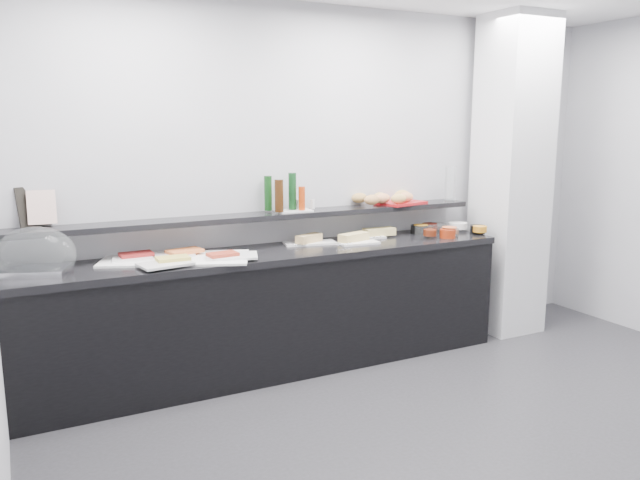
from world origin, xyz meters
name	(u,v)px	position (x,y,z in m)	size (l,w,h in m)	color
ground	(508,450)	(0.00, 0.00, 0.00)	(5.00, 5.00, 0.00)	#2D2D30
back_wall	(339,181)	(0.00, 2.00, 1.35)	(5.00, 0.02, 2.70)	#AFB0B6
column	(511,177)	(1.50, 1.65, 1.35)	(0.50, 0.50, 2.70)	silver
buffet_cabinet	(275,314)	(-0.70, 1.70, 0.42)	(3.60, 0.60, 0.85)	black
counter_top	(274,254)	(-0.70, 1.70, 0.88)	(3.62, 0.62, 0.05)	black
wall_shelf	(264,216)	(-0.70, 1.88, 1.13)	(3.60, 0.25, 0.04)	black
cloche_base	(34,271)	(-2.29, 1.71, 0.92)	(0.40, 0.27, 0.04)	silver
cloche_dome	(36,254)	(-2.27, 1.70, 1.03)	(0.48, 0.32, 0.34)	silver
linen_runner	(176,258)	(-1.41, 1.73, 0.91)	(0.97, 0.46, 0.01)	white
platter_meat_a	(134,258)	(-1.67, 1.80, 0.92)	(0.27, 0.18, 0.01)	white
food_meat_a	(136,254)	(-1.65, 1.83, 0.94)	(0.22, 0.14, 0.02)	maroon
platter_salmon	(173,255)	(-1.41, 1.78, 0.92)	(0.28, 0.19, 0.01)	silver
food_salmon	(185,251)	(-1.33, 1.78, 0.94)	(0.23, 0.15, 0.02)	orange
platter_cheese	(165,264)	(-1.52, 1.53, 0.92)	(0.32, 0.21, 0.01)	white
food_cheese	(173,258)	(-1.46, 1.58, 0.94)	(0.21, 0.13, 0.02)	#CCBC4F
platter_meat_b	(232,256)	(-1.06, 1.57, 0.92)	(0.34, 0.23, 0.01)	white
food_meat_b	(223,254)	(-1.13, 1.56, 0.94)	(0.20, 0.12, 0.02)	maroon
sandwich_plate_left	(310,243)	(-0.35, 1.81, 0.91)	(0.39, 0.17, 0.01)	white
sandwich_food_left	(309,238)	(-0.36, 1.81, 0.94)	(0.22, 0.09, 0.06)	tan
tongs_left	(301,244)	(-0.46, 1.75, 0.92)	(0.01, 0.01, 0.16)	silver
sandwich_plate_mid	(359,243)	(-0.02, 1.64, 0.91)	(0.31, 0.13, 0.01)	white
sandwich_food_mid	(354,237)	(-0.03, 1.70, 0.94)	(0.26, 0.10, 0.06)	tan
tongs_mid	(344,244)	(-0.17, 1.60, 0.92)	(0.01, 0.01, 0.16)	silver
sandwich_plate_right	(365,238)	(0.14, 1.82, 0.91)	(0.32, 0.14, 0.01)	white
sandwich_food_right	(379,232)	(0.27, 1.82, 0.94)	(0.26, 0.10, 0.06)	#DDC774
tongs_right	(375,237)	(0.19, 1.75, 0.92)	(0.01, 0.01, 0.16)	silver
bowl_glass_fruit	(423,229)	(0.69, 1.80, 0.94)	(0.18, 0.18, 0.07)	white
fill_glass_fruit	(421,228)	(0.69, 1.82, 0.95)	(0.12, 0.12, 0.05)	orange
bowl_black_jam	(419,229)	(0.67, 1.82, 0.94)	(0.14, 0.14, 0.07)	black
fill_black_jam	(430,226)	(0.80, 1.85, 0.95)	(0.12, 0.12, 0.05)	#50120B
bowl_glass_cream	(435,228)	(0.83, 1.82, 0.94)	(0.20, 0.20, 0.07)	silver
fill_glass_cream	(458,226)	(1.04, 1.77, 0.95)	(0.16, 0.16, 0.05)	white
bowl_red_jam	(448,234)	(0.75, 1.54, 0.94)	(0.13, 0.13, 0.07)	maroon
fill_red_jam	(430,233)	(0.61, 1.59, 0.95)	(0.10, 0.10, 0.05)	#531C0B
bowl_glass_salmon	(450,233)	(0.79, 1.56, 0.94)	(0.14, 0.14, 0.07)	silver
fill_glass_salmon	(449,230)	(0.83, 1.62, 0.95)	(0.12, 0.12, 0.05)	#DA6635
bowl_black_fruit	(478,229)	(1.10, 1.59, 0.94)	(0.13, 0.13, 0.07)	black
fill_black_fruit	(480,229)	(1.08, 1.54, 0.95)	(0.11, 0.11, 0.05)	#C67D1B
framed_print	(34,207)	(-2.24, 2.00, 1.28)	(0.21, 0.02, 0.26)	black
print_art	(42,207)	(-2.20, 1.95, 1.28)	(0.17, 0.00, 0.22)	beige
condiment_tray	(294,211)	(-0.46, 1.88, 1.16)	(0.27, 0.17, 0.01)	white
bottle_green_a	(268,193)	(-0.64, 1.94, 1.29)	(0.06, 0.06, 0.26)	#103B13
bottle_brown	(279,196)	(-0.60, 1.83, 1.28)	(0.06, 0.06, 0.24)	#341C09
bottle_green_b	(292,191)	(-0.46, 1.90, 1.30)	(0.06, 0.06, 0.28)	#0F3A17
bottle_hot	(302,198)	(-0.41, 1.83, 1.25)	(0.05, 0.05, 0.18)	#B1350C
shaker_salt	(313,204)	(-0.30, 1.87, 1.20)	(0.03, 0.03, 0.07)	silver
shaker_pepper	(299,204)	(-0.40, 1.92, 1.20)	(0.04, 0.04, 0.07)	silver
bread_tray	(401,203)	(0.52, 1.88, 1.16)	(0.38, 0.27, 0.02)	#A51116
bread_roll_nw	(359,198)	(0.17, 1.96, 1.21)	(0.15, 0.09, 0.08)	#AA7F41
bread_roll_n	(380,197)	(0.34, 1.92, 1.21)	(0.13, 0.08, 0.08)	#BB8D47
bread_roll_ne	(402,195)	(0.60, 1.98, 1.21)	(0.14, 0.09, 0.08)	tan
bread_roll_sw	(372,200)	(0.19, 1.81, 1.21)	(0.15, 0.09, 0.08)	#AF7942
bread_roll_s	(398,199)	(0.42, 1.77, 1.21)	(0.13, 0.08, 0.08)	tan
bread_roll_se	(406,197)	(0.54, 1.84, 1.21)	(0.14, 0.09, 0.08)	#CF854F
bread_roll_midw	(383,198)	(0.32, 1.85, 1.21)	(0.15, 0.09, 0.08)	#D58451
carafe	(451,184)	(1.00, 1.84, 1.30)	(0.10, 0.10, 0.30)	white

